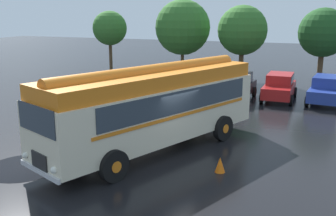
{
  "coord_description": "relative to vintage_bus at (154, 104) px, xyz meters",
  "views": [
    {
      "loc": [
        5.69,
        -13.84,
        5.47
      ],
      "look_at": [
        -0.43,
        1.56,
        1.4
      ],
      "focal_mm": 42.0,
      "sensor_mm": 36.0,
      "label": 1
    }
  ],
  "objects": [
    {
      "name": "tree_right_of_centre",
      "position": [
        5.85,
        17.66,
        2.16
      ],
      "size": [
        3.6,
        3.6,
        5.79
      ],
      "color": "#4C3823",
      "rests_on": "ground"
    },
    {
      "name": "puddle_patch",
      "position": [
        -3.62,
        -3.52,
        -1.89
      ],
      "size": [
        2.71,
        2.71,
        0.01
      ],
      "primitive_type": "cylinder",
      "color": "black",
      "rests_on": "ground"
    },
    {
      "name": "tree_centre",
      "position": [
        -0.13,
        17.9,
        2.15
      ],
      "size": [
        3.96,
        3.96,
        6.02
      ],
      "color": "#4C3823",
      "rests_on": "ground"
    },
    {
      "name": "tree_left_of_centre",
      "position": [
        -5.33,
        18.23,
        2.25
      ],
      "size": [
        4.68,
        4.68,
        6.52
      ],
      "color": "#4C3823",
      "rests_on": "ground"
    },
    {
      "name": "car_near_left",
      "position": [
        -1.72,
        10.96,
        -1.05
      ],
      "size": [
        2.24,
        4.33,
        1.66
      ],
      "color": "#144C28",
      "rests_on": "ground"
    },
    {
      "name": "vintage_bus",
      "position": [
        0.0,
        0.0,
        0.0
      ],
      "size": [
        6.13,
        10.26,
        3.49
      ],
      "color": "beige",
      "rests_on": "ground"
    },
    {
      "name": "ground_plane",
      "position": [
        0.44,
        -0.05,
        -1.89
      ],
      "size": [
        120.0,
        120.0,
        0.0
      ],
      "primitive_type": "plane",
      "color": "black"
    },
    {
      "name": "traffic_cone",
      "position": [
        3.07,
        -1.28,
        -1.62
      ],
      "size": [
        0.36,
        0.36,
        0.55
      ],
      "primitive_type": "cone",
      "color": "orange",
      "rests_on": "ground"
    },
    {
      "name": "car_mid_left",
      "position": [
        1.08,
        10.7,
        -1.05
      ],
      "size": [
        2.1,
        4.27,
        1.66
      ],
      "color": "black",
      "rests_on": "ground"
    },
    {
      "name": "car_far_right",
      "position": [
        6.42,
        11.59,
        -1.05
      ],
      "size": [
        2.29,
        4.36,
        1.66
      ],
      "color": "navy",
      "rests_on": "ground"
    },
    {
      "name": "car_mid_right",
      "position": [
        3.65,
        11.54,
        -1.05
      ],
      "size": [
        1.99,
        4.21,
        1.66
      ],
      "color": "maroon",
      "rests_on": "ground"
    },
    {
      "name": "tree_far_left",
      "position": [
        -11.53,
        16.79,
        2.13
      ],
      "size": [
        3.0,
        3.0,
        5.58
      ],
      "color": "#4C3823",
      "rests_on": "ground"
    }
  ]
}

